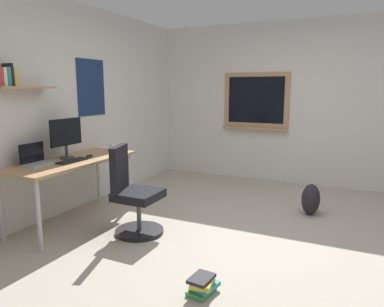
# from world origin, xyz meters

# --- Properties ---
(ground_plane) EXTENTS (5.20, 5.20, 0.00)m
(ground_plane) POSITION_xyz_m (0.00, 0.00, 0.00)
(ground_plane) COLOR #ADA393
(ground_plane) RESTS_ON ground
(wall_back) EXTENTS (5.00, 0.30, 2.60)m
(wall_back) POSITION_xyz_m (-0.01, 2.45, 1.30)
(wall_back) COLOR silver
(wall_back) RESTS_ON ground
(wall_right) EXTENTS (0.22, 5.00, 2.60)m
(wall_right) POSITION_xyz_m (2.45, 0.03, 1.30)
(wall_right) COLOR silver
(wall_right) RESTS_ON ground
(desk) EXTENTS (1.60, 0.65, 0.74)m
(desk) POSITION_xyz_m (-0.50, 2.05, 0.67)
(desk) COLOR tan
(desk) RESTS_ON ground
(office_chair) EXTENTS (0.52, 0.55, 0.95)m
(office_chair) POSITION_xyz_m (-0.48, 1.23, 0.41)
(office_chair) COLOR black
(office_chair) RESTS_ON ground
(laptop) EXTENTS (0.31, 0.21, 0.23)m
(laptop) POSITION_xyz_m (-0.86, 2.20, 0.79)
(laptop) COLOR #ADAFB5
(laptop) RESTS_ON desk
(monitor_primary) EXTENTS (0.46, 0.17, 0.46)m
(monitor_primary) POSITION_xyz_m (-0.46, 2.15, 1.01)
(monitor_primary) COLOR #38383D
(monitor_primary) RESTS_ON desk
(keyboard) EXTENTS (0.37, 0.13, 0.02)m
(keyboard) POSITION_xyz_m (-0.58, 1.96, 0.75)
(keyboard) COLOR black
(keyboard) RESTS_ON desk
(computer_mouse) EXTENTS (0.10, 0.06, 0.03)m
(computer_mouse) POSITION_xyz_m (-0.30, 1.96, 0.76)
(computer_mouse) COLOR #262628
(computer_mouse) RESTS_ON desk
(coffee_mug) EXTENTS (0.08, 0.08, 0.09)m
(coffee_mug) POSITION_xyz_m (0.20, 2.01, 0.78)
(coffee_mug) COLOR silver
(coffee_mug) RESTS_ON desk
(backpack) EXTENTS (0.32, 0.22, 0.38)m
(backpack) POSITION_xyz_m (0.96, -0.41, 0.19)
(backpack) COLOR #232328
(backpack) RESTS_ON ground
(book_stack_on_floor) EXTENTS (0.26, 0.21, 0.13)m
(book_stack_on_floor) POSITION_xyz_m (-1.23, 0.09, 0.07)
(book_stack_on_floor) COLOR #3D934C
(book_stack_on_floor) RESTS_ON ground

